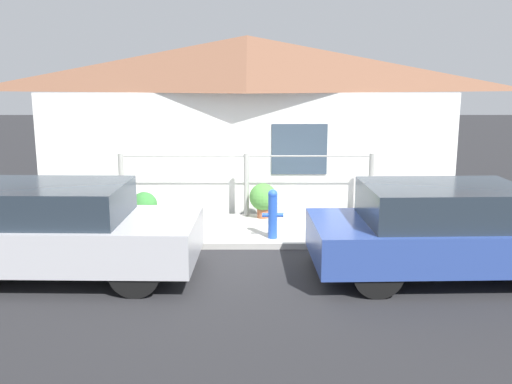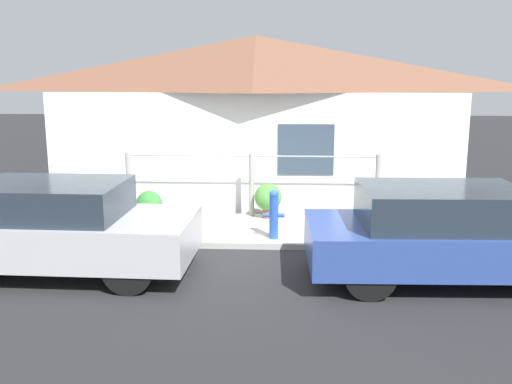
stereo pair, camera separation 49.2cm
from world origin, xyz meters
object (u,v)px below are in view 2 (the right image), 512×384
(car_right, at_px, (447,234))
(car_left, at_px, (60,227))
(potted_plant_by_fence, at_px, (149,205))
(fire_hydrant, at_px, (274,213))
(potted_plant_near_hydrant, at_px, (268,198))

(car_right, bearing_deg, car_left, 178.16)
(potted_plant_by_fence, bearing_deg, car_left, -105.88)
(fire_hydrant, distance_m, potted_plant_by_fence, 2.49)
(car_left, distance_m, potted_plant_by_fence, 2.55)
(car_left, xyz_separation_m, potted_plant_near_hydrant, (2.88, 2.94, -0.19))
(car_left, height_order, car_right, car_left)
(car_right, relative_size, potted_plant_near_hydrant, 5.93)
(fire_hydrant, relative_size, potted_plant_by_fence, 1.39)
(car_left, bearing_deg, potted_plant_by_fence, 75.29)
(car_right, xyz_separation_m, potted_plant_near_hydrant, (-2.57, 2.94, -0.18))
(fire_hydrant, bearing_deg, potted_plant_by_fence, 158.96)
(car_left, distance_m, potted_plant_near_hydrant, 4.11)
(car_left, bearing_deg, car_right, 1.15)
(car_left, xyz_separation_m, car_right, (5.44, -0.00, -0.01))
(car_right, relative_size, potted_plant_by_fence, 6.59)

